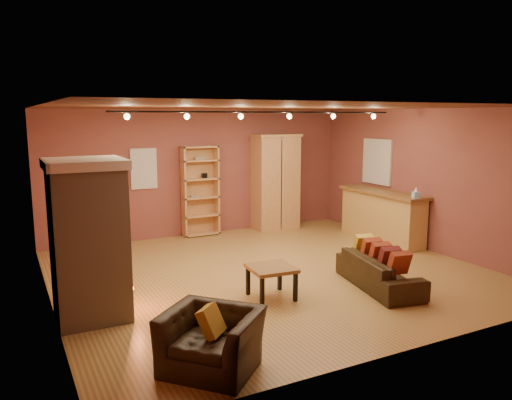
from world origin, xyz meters
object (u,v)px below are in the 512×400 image
bar_counter (382,215)px  coffee_table (271,271)px  bookcase (199,190)px  fireplace (89,240)px  armchair (211,331)px  loveseat (379,265)px  armoire (275,181)px

bar_counter → coffee_table: bearing=-153.0°
bookcase → coffee_table: 4.28m
fireplace → bookcase: fireplace is taller
bar_counter → coffee_table: (-3.78, -1.93, -0.14)m
bookcase → coffee_table: bearing=-96.6°
fireplace → bar_counter: (6.24, 1.47, -0.51)m
bookcase → armchair: (-2.06, -5.75, -0.59)m
bar_counter → armchair: bearing=-147.1°
bookcase → coffee_table: size_ratio=2.96×
armchair → coffee_table: armchair is taller
loveseat → coffee_table: size_ratio=2.64×
bookcase → fireplace: bearing=-128.2°
bookcase → armchair: size_ratio=1.75×
loveseat → coffee_table: 1.76m
bar_counter → armchair: bar_counter is taller
fireplace → loveseat: size_ratio=1.18×
armoire → armchair: bearing=-125.1°
fireplace → coffee_table: 2.59m
armoire → loveseat: (-0.62, -4.40, -0.77)m
fireplace → loveseat: (4.19, -0.83, -0.70)m
fireplace → armoire: 5.98m
fireplace → armoire: size_ratio=0.95×
bookcase → loveseat: size_ratio=1.12×
armoire → loveseat: armoire is taller
fireplace → coffee_table: fireplace is taller
fireplace → armchair: fireplace is taller
armoire → coffee_table: armoire is taller
armchair → coffee_table: (1.58, 1.54, -0.02)m
fireplace → armoire: (4.80, 3.57, 0.06)m
coffee_table → armchair: bearing=-135.7°
loveseat → coffee_table: bearing=89.3°
fireplace → bar_counter: bearing=13.2°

